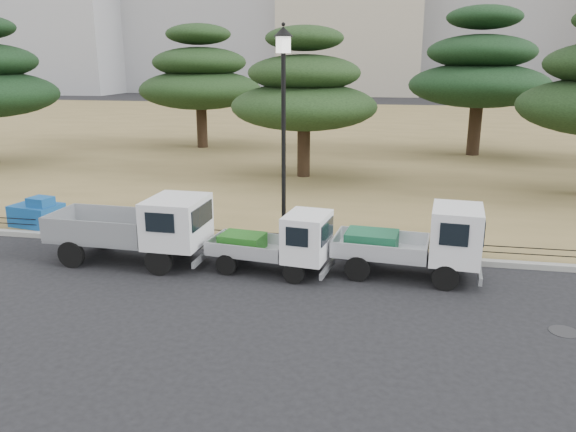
% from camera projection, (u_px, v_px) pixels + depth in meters
% --- Properties ---
extents(ground, '(220.00, 220.00, 0.00)m').
position_uv_depth(ground, '(273.00, 287.00, 14.05)').
color(ground, black).
extents(lawn, '(120.00, 56.00, 0.15)m').
position_uv_depth(lawn, '(358.00, 133.00, 42.98)').
color(lawn, olive).
rests_on(lawn, ground).
extents(curb, '(120.00, 0.25, 0.16)m').
position_uv_depth(curb, '(292.00, 251.00, 16.49)').
color(curb, gray).
rests_on(curb, ground).
extents(truck_large, '(4.44, 1.89, 1.91)m').
position_uv_depth(truck_large, '(138.00, 226.00, 15.51)').
color(truck_large, black).
rests_on(truck_large, ground).
extents(truck_kei_front, '(3.33, 1.75, 1.68)m').
position_uv_depth(truck_kei_front, '(279.00, 242.00, 14.81)').
color(truck_kei_front, black).
rests_on(truck_kei_front, ground).
extents(truck_kei_rear, '(3.83, 1.93, 1.94)m').
position_uv_depth(truck_kei_rear, '(418.00, 241.00, 14.48)').
color(truck_kei_rear, black).
rests_on(truck_kei_rear, ground).
extents(street_lamp, '(0.56, 0.56, 6.21)m').
position_uv_depth(street_lamp, '(283.00, 102.00, 15.68)').
color(street_lamp, black).
rests_on(street_lamp, lawn).
extents(pipe_fence, '(38.00, 0.04, 0.40)m').
position_uv_depth(pipe_fence, '(293.00, 237.00, 16.54)').
color(pipe_fence, black).
rests_on(pipe_fence, lawn).
extents(tarp_pile, '(1.69, 1.36, 1.01)m').
position_uv_depth(tarp_pile, '(37.00, 214.00, 18.67)').
color(tarp_pile, '#14519B').
rests_on(tarp_pile, lawn).
extents(manhole, '(0.60, 0.60, 0.01)m').
position_uv_depth(manhole, '(564.00, 331.00, 11.74)').
color(manhole, '#2D2D30').
rests_on(manhole, ground).
extents(pine_west_near, '(7.46, 7.46, 7.46)m').
position_uv_depth(pine_west_near, '(200.00, 77.00, 34.38)').
color(pine_west_near, black).
rests_on(pine_west_near, lawn).
extents(pine_center_left, '(6.73, 6.73, 6.84)m').
position_uv_depth(pine_center_left, '(304.00, 91.00, 25.64)').
color(pine_center_left, black).
rests_on(pine_center_left, lawn).
extents(pine_center_right, '(7.77, 7.77, 8.24)m').
position_uv_depth(pine_center_right, '(480.00, 70.00, 31.42)').
color(pine_center_right, black).
rests_on(pine_center_right, lawn).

